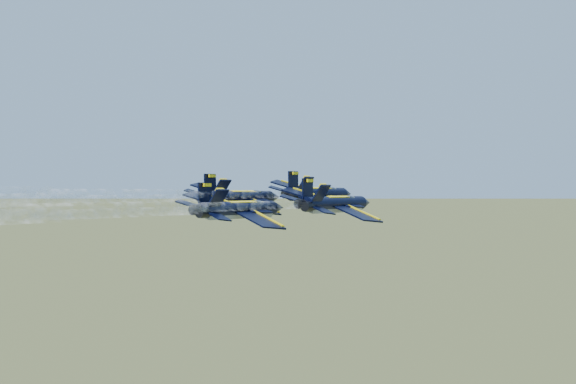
% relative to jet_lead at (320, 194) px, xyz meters
% --- Properties ---
extents(jet_lead, '(14.06, 19.64, 5.36)m').
position_rel_jet_lead_xyz_m(jet_lead, '(0.00, 0.00, 0.00)').
color(jet_lead, black).
extents(jet_left, '(14.06, 19.64, 5.36)m').
position_rel_jet_lead_xyz_m(jet_left, '(-9.95, -7.53, 0.00)').
color(jet_left, black).
extents(jet_right, '(14.06, 19.64, 5.36)m').
position_rel_jet_lead_xyz_m(jet_right, '(4.75, -11.68, 0.00)').
color(jet_right, black).
extents(jet_slot, '(14.06, 19.64, 5.36)m').
position_rel_jet_lead_xyz_m(jet_slot, '(-5.92, -20.67, 0.00)').
color(jet_slot, black).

